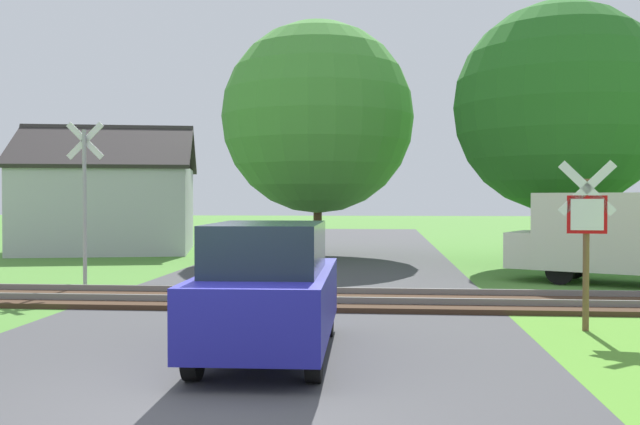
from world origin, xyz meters
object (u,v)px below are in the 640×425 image
Objects in this scene: house at (109,206)px; parked_car at (269,289)px; tree_right at (559,107)px; tree_center at (318,118)px; stop_sign_near at (587,230)px; crossing_sign_far at (85,193)px; mail_truck at (621,234)px.

house is 20.28m from parked_car.
parked_car is (-6.95, -13.30, -4.03)m from tree_right.
tree_center is 2.12× the size of parked_car.
crossing_sign_far is (-10.04, 4.32, 0.62)m from stop_sign_near.
tree_center is at bearing 62.97° from crossing_sign_far.
stop_sign_near is 0.35× the size of house.
crossing_sign_far reaches higher than mail_truck.
house is (-3.98, 11.49, -0.41)m from crossing_sign_far.
tree_center reaches higher than mail_truck.
mail_truck is (2.58, 6.35, -0.36)m from stop_sign_near.
house is 19.11m from mail_truck.
tree_right is at bearing -28.43° from house.
tree_center is 1.05× the size of tree_right.
tree_right reaches higher than mail_truck.
tree_right is (7.81, -3.26, -0.13)m from tree_center.
mail_truck is at bearing -42.03° from house.
mail_truck is 11.23m from parked_car.
tree_center is (-5.57, 14.38, 3.45)m from stop_sign_near.
house is 1.93× the size of parked_car.
tree_right reaches higher than stop_sign_near.
crossing_sign_far is at bearing 128.04° from parked_car.
tree_right is 2.02× the size of parked_car.
house is at bearing 106.03° from crossing_sign_far.
mail_truck reaches higher than parked_car.
tree_center is at bearing 157.37° from tree_right.
tree_right is at bearing 25.92° from crossing_sign_far.
tree_center is (8.45, -1.43, 3.25)m from house.
stop_sign_near is 0.67× the size of parked_car.
tree_right reaches higher than house.
house is 1.50× the size of mail_truck.
tree_right is 15.54m from parked_car.
parked_car is at bearing 32.92° from stop_sign_near.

